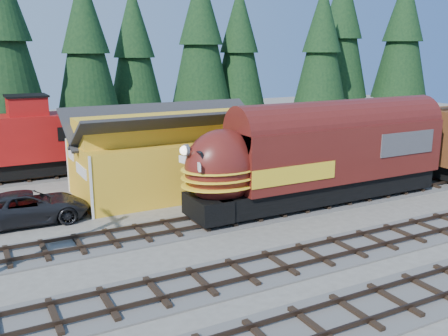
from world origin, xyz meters
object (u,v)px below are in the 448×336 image
depot (175,145)px  caboose (15,142)px  pickup_truck_a (28,207)px  locomotive (314,161)px

depot → caboose: caboose is taller
pickup_truck_a → caboose: bearing=-1.4°
depot → locomotive: (5.72, -6.50, -0.33)m
pickup_truck_a → depot: bearing=-75.9°
caboose → pickup_truck_a: size_ratio=1.70×
locomotive → pickup_truck_a: 15.52m
depot → locomotive: 8.66m
pickup_truck_a → locomotive: bearing=-105.3°
locomotive → pickup_truck_a: (-14.75, 4.49, -1.80)m
locomotive → pickup_truck_a: bearing=163.1°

